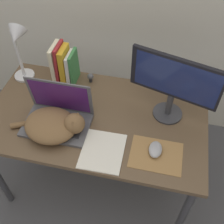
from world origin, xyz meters
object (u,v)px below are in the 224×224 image
cat (54,125)px  webcam (90,77)px  notepad (103,151)px  computer_mouse (155,149)px  book_row (64,64)px  external_monitor (174,84)px  laptop (58,116)px  desk_lamp (18,44)px

cat → webcam: 0.45m
webcam → notepad: bearing=-67.8°
computer_mouse → book_row: (-0.64, 0.45, 0.10)m
external_monitor → computer_mouse: bearing=-97.8°
computer_mouse → book_row: 0.79m
external_monitor → notepad: 0.51m
cat → book_row: 0.45m
notepad → webcam: webcam is taller
book_row → notepad: 0.64m
cat → external_monitor: 0.67m
laptop → desk_lamp: size_ratio=0.89×
book_row → desk_lamp: (-0.24, -0.07, 0.16)m
laptop → webcam: (0.08, 0.37, -0.01)m
notepad → book_row: bearing=126.5°
webcam → desk_lamp: bearing=-169.7°
webcam → external_monitor: bearing=-18.5°
webcam → cat: bearing=-100.2°
cat → desk_lamp: size_ratio=1.02×
computer_mouse → desk_lamp: (-0.88, 0.38, 0.25)m
laptop → computer_mouse: size_ratio=3.53×
cat → book_row: bearing=101.6°
webcam → book_row: bearing=-179.3°
external_monitor → computer_mouse: (-0.04, -0.28, -0.22)m
desk_lamp → webcam: desk_lamp is taller
external_monitor → notepad: external_monitor is taller
cat → external_monitor: bearing=24.3°
cat → desk_lamp: (-0.33, 0.37, 0.22)m
external_monitor → desk_lamp: 0.92m
laptop → webcam: laptop is taller
external_monitor → webcam: bearing=161.5°
external_monitor → notepad: (-0.31, -0.34, -0.23)m
desk_lamp → webcam: bearing=10.3°
laptop → notepad: size_ratio=1.43×
cat → computer_mouse: bearing=-1.2°
cat → computer_mouse: cat is taller
external_monitor → cat: bearing=-155.7°
laptop → computer_mouse: bearing=-8.3°
cat → webcam: bearing=79.8°
desk_lamp → notepad: 0.80m
computer_mouse → notepad: computer_mouse is taller
cat → notepad: 0.30m
cat → book_row: size_ratio=1.67×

